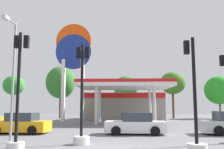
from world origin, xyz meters
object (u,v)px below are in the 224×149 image
object	(u,v)px
tree_1	(61,82)
traffic_signal_1	(195,124)
tree_3	(173,83)
tree_0	(14,85)
tree_2	(126,88)
corner_streetlamp	(12,67)
station_pole_sign	(73,59)
car_3	(136,124)
traffic_signal_2	(82,113)
traffic_signal_0	(18,106)
car_2	(21,124)
tree_4	(219,90)

from	to	relation	value
tree_1	traffic_signal_1	bearing A→B (deg)	-66.25
tree_1	tree_3	bearing A→B (deg)	-2.23
tree_0	tree_2	size ratio (longest dim) A/B	1.04
corner_streetlamp	tree_1	bearing A→B (deg)	98.47
tree_0	corner_streetlamp	bearing A→B (deg)	-66.63
station_pole_sign	car_3	bearing A→B (deg)	-62.51
station_pole_sign	tree_2	distance (m)	11.94
tree_0	traffic_signal_2	bearing A→B (deg)	-60.67
car_3	traffic_signal_0	xyz separation A→B (m)	(-5.44, -5.92, 1.20)
tree_0	tree_2	bearing A→B (deg)	-2.57
car_2	traffic_signal_0	distance (m)	6.64
traffic_signal_0	traffic_signal_1	xyz separation A→B (m)	(7.46, -0.59, -0.70)
traffic_signal_1	traffic_signal_2	distance (m)	5.34
traffic_signal_1	corner_streetlamp	bearing A→B (deg)	166.06
traffic_signal_1	traffic_signal_2	world-z (taller)	traffic_signal_2
tree_2	tree_4	distance (m)	13.83
car_3	tree_0	distance (m)	30.12
car_2	tree_4	distance (m)	29.70
car_3	tree_4	size ratio (longest dim) A/B	0.65
tree_2	tree_4	size ratio (longest dim) A/B	1.04
tree_1	car_3	bearing A→B (deg)	-64.40
tree_2	tree_0	bearing A→B (deg)	177.43
car_2	corner_streetlamp	xyz separation A→B (m)	(1.27, -4.59, 3.15)
tree_0	tree_4	distance (m)	32.05
tree_1	tree_2	distance (m)	10.19
traffic_signal_2	tree_3	bearing A→B (deg)	69.23
traffic_signal_0	tree_3	size ratio (longest dim) A/B	0.75
traffic_signal_2	tree_0	world-z (taller)	tree_0
car_2	tree_0	distance (m)	25.92
traffic_signal_0	tree_2	xyz separation A→B (m)	(5.21, 28.46, 2.78)
station_pole_sign	car_2	world-z (taller)	station_pole_sign
traffic_signal_2	tree_0	distance (m)	32.04
tree_1	traffic_signal_2	bearing A→B (deg)	-73.96
traffic_signal_2	tree_1	distance (m)	27.33
traffic_signal_0	traffic_signal_2	world-z (taller)	traffic_signal_0
traffic_signal_1	tree_3	size ratio (longest dim) A/B	0.68
traffic_signal_0	corner_streetlamp	xyz separation A→B (m)	(-1.03, 1.52, 1.94)
station_pole_sign	traffic_signal_2	world-z (taller)	station_pole_sign
tree_0	tree_3	size ratio (longest dim) A/B	0.98
traffic_signal_0	tree_4	world-z (taller)	tree_4
station_pole_sign	traffic_signal_2	distance (m)	18.78
tree_4	corner_streetlamp	xyz separation A→B (m)	(-19.93, -25.09, -0.34)
car_2	traffic_signal_2	distance (m)	6.74
car_3	tree_1	bearing A→B (deg)	115.60
tree_4	car_3	bearing A→B (deg)	-123.04
traffic_signal_0	tree_0	xyz separation A→B (m)	(-13.02, 29.28, 3.29)
tree_1	corner_streetlamp	size ratio (longest dim) A/B	1.28
tree_3	tree_4	distance (m)	6.81
tree_1	tree_3	distance (m)	17.10
tree_2	tree_3	xyz separation A→B (m)	(6.97, -1.60, 0.56)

